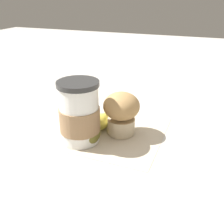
% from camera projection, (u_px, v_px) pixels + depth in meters
% --- Properties ---
extents(ground_plane, '(3.00, 3.00, 0.00)m').
position_uv_depth(ground_plane, '(112.00, 132.00, 0.62)').
color(ground_plane, beige).
extents(paper_napkin, '(0.24, 0.24, 0.00)m').
position_uv_depth(paper_napkin, '(112.00, 131.00, 0.62)').
color(paper_napkin, beige).
rests_on(paper_napkin, ground_plane).
extents(coffee_cup, '(0.09, 0.09, 0.14)m').
position_uv_depth(coffee_cup, '(80.00, 114.00, 0.56)').
color(coffee_cup, white).
rests_on(coffee_cup, paper_napkin).
extents(muffin, '(0.08, 0.08, 0.10)m').
position_uv_depth(muffin, '(121.00, 111.00, 0.59)').
color(muffin, beige).
rests_on(muffin, paper_napkin).
extents(banana, '(0.17, 0.07, 0.04)m').
position_uv_depth(banana, '(102.00, 123.00, 0.62)').
color(banana, '#D6CC4C').
rests_on(banana, paper_napkin).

